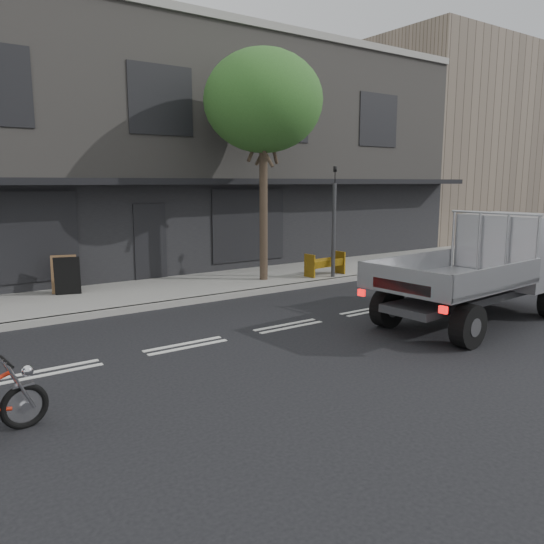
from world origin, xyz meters
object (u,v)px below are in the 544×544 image
at_px(street_tree, 263,102).
at_px(sandwich_board, 67,276).
at_px(traffic_light_pole, 334,228).
at_px(flatbed_ute, 503,255).
at_px(construction_barrier, 329,264).

distance_m(street_tree, sandwich_board, 7.18).
distance_m(traffic_light_pole, sandwich_board, 7.70).
height_order(flatbed_ute, sandwich_board, flatbed_ute).
height_order(street_tree, construction_barrier, street_tree).
height_order(flatbed_ute, construction_barrier, flatbed_ute).
height_order(street_tree, sandwich_board, street_tree).
xyz_separation_m(flatbed_ute, construction_barrier, (-0.53, 5.43, -0.85)).
distance_m(traffic_light_pole, flatbed_ute, 5.31).
xyz_separation_m(street_tree, flatbed_ute, (2.51, -6.13, -3.91)).
relative_size(traffic_light_pole, sandwich_board, 3.48).
relative_size(flatbed_ute, construction_barrier, 4.03).
relative_size(street_tree, construction_barrier, 5.10).
height_order(street_tree, traffic_light_pole, street_tree).
bearing_deg(sandwich_board, construction_barrier, 3.16).
bearing_deg(traffic_light_pole, sandwich_board, 165.81).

